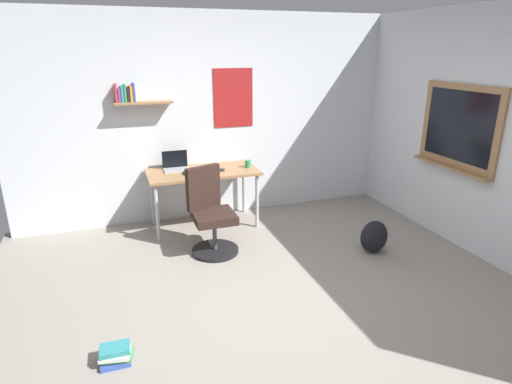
{
  "coord_description": "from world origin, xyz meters",
  "views": [
    {
      "loc": [
        -1.26,
        -2.93,
        2.17
      ],
      "look_at": [
        0.01,
        0.71,
        0.85
      ],
      "focal_mm": 29.79,
      "sensor_mm": 36.0,
      "label": 1
    }
  ],
  "objects": [
    {
      "name": "keyboard",
      "position": [
        -0.29,
        1.95,
        0.74
      ],
      "size": [
        0.37,
        0.13,
        0.02
      ],
      "primitive_type": "cube",
      "color": "black",
      "rests_on": "desk"
    },
    {
      "name": "coffee_mug",
      "position": [
        0.35,
        2.0,
        0.77
      ],
      "size": [
        0.08,
        0.08,
        0.09
      ],
      "primitive_type": "cylinder",
      "color": "#338C4C",
      "rests_on": "desk"
    },
    {
      "name": "book_stack_on_floor",
      "position": [
        -1.39,
        -0.22,
        0.06
      ],
      "size": [
        0.25,
        0.2,
        0.13
      ],
      "color": "#3851B2",
      "rests_on": "ground"
    },
    {
      "name": "backpack",
      "position": [
        1.38,
        0.68,
        0.19
      ],
      "size": [
        0.32,
        0.22,
        0.37
      ],
      "primitive_type": "ellipsoid",
      "color": "black",
      "rests_on": "ground"
    },
    {
      "name": "ground_plane",
      "position": [
        0.0,
        0.0,
        0.0
      ],
      "size": [
        5.2,
        5.2,
        0.0
      ],
      "primitive_type": "plane",
      "color": "gray",
      "rests_on": "ground"
    },
    {
      "name": "desk",
      "position": [
        -0.22,
        2.04,
        0.65
      ],
      "size": [
        1.35,
        0.67,
        0.73
      ],
      "color": "#997047",
      "rests_on": "ground"
    },
    {
      "name": "computer_mouse",
      "position": [
        -0.01,
        1.95,
        0.74
      ],
      "size": [
        0.1,
        0.06,
        0.03
      ],
      "primitive_type": "ellipsoid",
      "color": "#262628",
      "rests_on": "desk"
    },
    {
      "name": "office_chair",
      "position": [
        -0.31,
        1.31,
        0.41
      ],
      "size": [
        0.53,
        0.55,
        0.95
      ],
      "color": "black",
      "rests_on": "ground"
    },
    {
      "name": "laptop",
      "position": [
        -0.53,
        2.19,
        0.78
      ],
      "size": [
        0.31,
        0.21,
        0.23
      ],
      "color": "#ADAFB5",
      "rests_on": "desk"
    },
    {
      "name": "wall_back",
      "position": [
        -0.01,
        2.45,
        1.3
      ],
      "size": [
        5.0,
        0.3,
        2.6
      ],
      "color": "silver",
      "rests_on": "ground"
    }
  ]
}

